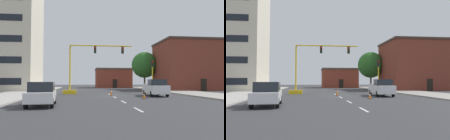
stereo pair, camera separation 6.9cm
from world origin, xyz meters
The scene contains 16 objects.
ground_plane centered at (0.00, 0.00, 0.00)m, with size 160.00×160.00×0.00m, color #38383A.
sidewalk_left centered at (-12.15, 8.00, 0.07)m, with size 6.00×56.00×0.14m, color #B2ADA3.
sidewalk_right centered at (12.15, 8.00, 0.07)m, with size 6.00×56.00×0.14m, color #9E998E.
lane_stripe_seg_0 centered at (0.00, -14.00, 0.00)m, with size 0.16×2.40×0.01m, color silver.
lane_stripe_seg_1 centered at (0.00, -8.50, 0.00)m, with size 0.16×2.40×0.01m, color silver.
lane_stripe_seg_2 centered at (0.00, -3.00, 0.00)m, with size 0.16×2.40×0.01m, color silver.
lane_stripe_seg_3 centered at (0.00, 2.50, 0.00)m, with size 0.16×2.40×0.01m, color silver.
building_brick_center centered at (4.46, 33.80, 2.57)m, with size 9.47×8.13×5.12m.
building_row_right centered at (17.89, 16.12, 4.88)m, with size 12.67×11.00×9.73m.
traffic_signal_gantry centered at (-4.06, 4.01, 2.27)m, with size 9.56×1.20×6.83m.
traffic_light_pole_right centered at (6.36, 3.86, 3.53)m, with size 0.32×0.47×4.80m.
tree_right_far centered at (9.82, 21.09, 5.30)m, with size 5.66×5.66×8.13m.
pickup_truck_white centered at (5.14, -1.31, 0.97)m, with size 2.25×5.49×1.99m.
sedan_white_near_left centered at (-6.44, -11.07, 0.89)m, with size 2.15×4.61×1.74m.
traffic_cone_roadside_a centered at (2.61, -5.58, 0.30)m, with size 0.36×0.36×0.61m.
traffic_cone_roadside_b centered at (-0.01, 0.50, 0.37)m, with size 0.36×0.36×0.76m.
Camera 1 is at (-3.44, -28.41, 1.82)m, focal length 37.23 mm.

